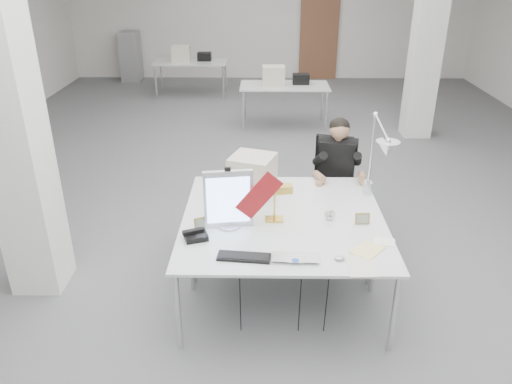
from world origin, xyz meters
TOP-DOWN VIEW (x-y plane):
  - room_shell at (0.04, 0.13)m, footprint 10.04×14.04m
  - desk_main at (0.00, -2.50)m, footprint 1.80×0.90m
  - desk_second at (0.00, -1.60)m, footprint 1.80×0.90m
  - bg_desk_a at (0.20, 3.00)m, footprint 1.60×0.80m
  - bg_desk_b at (-1.80, 5.20)m, footprint 1.60×0.80m
  - filing_cabinet at (-3.50, 6.65)m, footprint 0.45×0.55m
  - office_chair at (0.62, -0.90)m, footprint 0.64×0.64m
  - seated_person at (0.62, -0.95)m, footprint 0.60×0.68m
  - monitor at (-0.48, -2.21)m, footprint 0.42×0.10m
  - pennant at (-0.22, -2.25)m, footprint 0.41×0.04m
  - keyboard at (-0.33, -2.72)m, footprint 0.43×0.18m
  - laptop at (0.07, -2.79)m, footprint 0.37×0.25m
  - mouse at (0.41, -2.74)m, footprint 0.09×0.06m
  - bankers_lamp at (-0.08, -2.10)m, footprint 0.31×0.17m
  - desk_phone at (-0.74, -2.43)m, footprint 0.23×0.22m
  - picture_frame_left at (-0.71, -2.26)m, footprint 0.13×0.08m
  - picture_frame_right at (0.69, -2.15)m, footprint 0.13×0.04m
  - desk_clock at (0.41, -2.08)m, footprint 0.10×0.05m
  - paper_stack_a at (0.56, -2.82)m, footprint 0.22×0.31m
  - paper_stack_b at (0.65, -2.60)m, footprint 0.31×0.31m
  - paper_stack_c at (0.81, -2.46)m, footprint 0.20×0.16m
  - beige_monitor at (-0.29, -1.51)m, footprint 0.50×0.49m
  - architect_lamp at (0.85, -1.78)m, footprint 0.43×0.82m

SIDE VIEW (x-z plane):
  - office_chair at x=0.62m, z-range 0.00..1.08m
  - filing_cabinet at x=-3.50m, z-range 0.00..1.20m
  - desk_main at x=0.00m, z-range 0.73..0.75m
  - desk_second at x=0.00m, z-range 0.73..0.75m
  - bg_desk_a at x=0.20m, z-range 0.73..0.75m
  - bg_desk_b at x=-1.80m, z-range 0.73..0.75m
  - paper_stack_c at x=0.81m, z-range 0.76..0.76m
  - paper_stack_a at x=0.56m, z-range 0.76..0.76m
  - paper_stack_b at x=0.65m, z-range 0.76..0.76m
  - keyboard at x=-0.33m, z-range 0.76..0.78m
  - laptop at x=0.07m, z-range 0.76..0.78m
  - mouse at x=0.41m, z-range 0.76..0.79m
  - desk_phone at x=-0.74m, z-range 0.76..0.80m
  - desk_clock at x=0.41m, z-range 0.76..0.85m
  - picture_frame_right at x=0.69m, z-range 0.75..0.86m
  - picture_frame_left at x=-0.71m, z-range 0.75..0.86m
  - seated_person at x=0.62m, z-range 0.46..1.34m
  - bankers_lamp at x=-0.08m, z-range 0.76..1.09m
  - beige_monitor at x=-0.29m, z-range 0.75..1.13m
  - monitor at x=-0.48m, z-range 0.75..1.28m
  - pennant at x=-0.22m, z-range 0.85..1.29m
  - architect_lamp at x=0.85m, z-range 0.76..1.75m
  - room_shell at x=0.04m, z-range 0.07..3.31m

